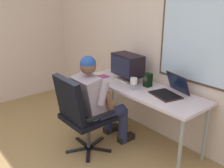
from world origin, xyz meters
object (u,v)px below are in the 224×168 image
Objects in this scene: desk at (140,91)px; desk_speaker at (148,80)px; crt_monitor at (127,65)px; laptop at (171,89)px; wine_glass at (134,82)px; cd_case at (104,76)px; office_chair at (79,111)px; person_seated at (98,100)px.

desk_speaker is at bearing 64.49° from desk.
laptop is (0.71, 0.04, -0.15)m from crt_monitor.
wine_glass is 0.66m from cd_case.
desk is 0.65m from cd_case.
office_chair reaches higher than cd_case.
desk_speaker is (0.03, 0.22, -0.02)m from wine_glass.
cd_case is (-0.66, 0.04, -0.10)m from wine_glass.
crt_monitor is at bearing 94.40° from office_chair.
office_chair reaches higher than desk_speaker.
office_chair is 5.83× the size of desk_speaker.
person_seated is 0.50m from wine_glass.
crt_monitor is at bearing 23.50° from cd_case.
person_seated is at bearing -114.98° from desk_speaker.
person_seated is 0.59m from cd_case.
desk_speaker reaches higher than wine_glass.
office_chair reaches higher than wine_glass.
wine_glass is at bearing -84.66° from desk.
desk is at bearing -115.51° from desk_speaker.
person_seated is at bearing 88.65° from office_chair.
person_seated is (0.01, 0.27, 0.07)m from office_chair.
office_chair is at bearing -107.32° from desk.
laptop is 2.77× the size of wine_glass.
desk is 12.31× the size of cd_case.
office_chair is 0.95m from desk_speaker.
cd_case is at bearing -171.99° from desk.
wine_glass is at bearing -3.49° from cd_case.
laptop reaches higher than desk_speaker.
laptop reaches higher than desk.
laptop is 1.07m from cd_case.
office_chair is at bearing -85.60° from crt_monitor.
desk is 0.21m from wine_glass.
office_chair is 0.75m from wine_glass.
wine_glass is (0.01, -0.13, 0.17)m from desk.
office_chair is 2.12× the size of crt_monitor.
desk_speaker reaches higher than desk.
laptop is at bearing 0.76° from desk_speaker.
office_chair is 0.92m from crt_monitor.
desk_speaker is at bearing 14.73° from cd_case.
crt_monitor is (-0.31, 0.06, 0.27)m from desk.
crt_monitor is 0.73m from laptop.
crt_monitor is at bearing 97.11° from person_seated.
desk_speaker is at bearing 71.79° from office_chair.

